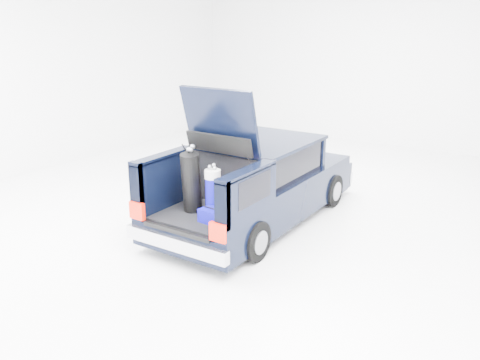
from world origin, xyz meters
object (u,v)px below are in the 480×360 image
Objects in this scene: red_suitcase at (235,197)px; blue_duffel at (214,216)px; black_golf_bag at (191,182)px; car at (259,183)px; blue_golf_bag at (213,192)px.

red_suitcase reaches higher than blue_duffel.
blue_duffel is (0.54, -0.17, -0.37)m from black_golf_bag.
car is 10.60× the size of blue_duffel.
red_suitcase is at bearing 8.76° from black_golf_bag.
blue_duffel is (0.19, -0.24, -0.26)m from blue_golf_bag.
black_golf_bag is (-0.23, -1.60, 0.40)m from car.
blue_duffel is at bearing -101.85° from red_suitcase.
black_golf_bag is at bearing -158.64° from red_suitcase.
red_suitcase is 0.70m from black_golf_bag.
blue_golf_bag is (0.12, -1.53, 0.29)m from car.
black_golf_bag is 2.38× the size of blue_duffel.
black_golf_bag is (-0.58, -0.32, 0.22)m from red_suitcase.
black_golf_bag is 1.30× the size of blue_golf_bag.
red_suitcase is 0.52m from blue_duffel.
blue_golf_bag is 1.83× the size of blue_duffel.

